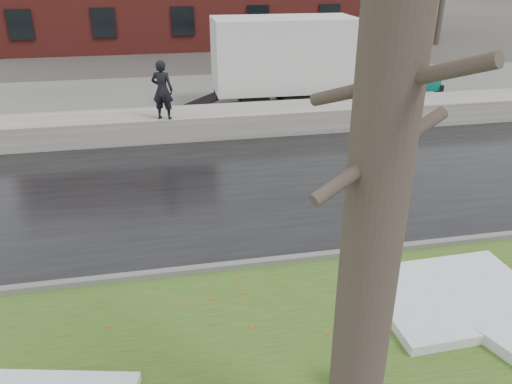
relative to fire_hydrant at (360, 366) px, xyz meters
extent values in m
plane|color=#47423D|center=(-0.23, 2.04, -0.44)|extent=(120.00, 120.00, 0.00)
cube|color=#2B4918|center=(-0.23, 0.79, -0.42)|extent=(60.00, 4.50, 0.04)
cube|color=black|center=(-0.23, 6.54, -0.42)|extent=(60.00, 7.00, 0.03)
cube|color=slate|center=(-0.23, 15.04, -0.42)|extent=(60.00, 9.00, 0.03)
cube|color=slate|center=(-0.23, 3.04, -0.37)|extent=(60.00, 0.15, 0.14)
cube|color=#ACA79D|center=(-0.23, 10.74, -0.06)|extent=(60.00, 1.60, 0.75)
cylinder|color=#9DA0A5|center=(0.00, 0.00, -0.08)|extent=(0.28, 0.28, 0.64)
ellipsoid|color=#B10E24|center=(0.00, 0.00, 0.24)|extent=(0.33, 0.33, 0.15)
cylinder|color=#B10E24|center=(0.00, 0.00, 0.33)|extent=(0.06, 0.06, 0.05)
cylinder|color=#B10E24|center=(-0.12, -0.06, -0.01)|extent=(0.12, 0.13, 0.10)
cylinder|color=#B10E24|center=(0.12, 0.05, -0.01)|extent=(0.12, 0.13, 0.10)
cylinder|color=#9DA0A5|center=(-0.05, 0.12, -0.01)|extent=(0.15, 0.13, 0.13)
cylinder|color=brown|center=(-0.42, -0.78, 3.02)|extent=(0.55, 0.55, 6.83)
cylinder|color=brown|center=(-0.42, -0.78, 3.70)|extent=(0.84, 1.58, 0.71)
cylinder|color=brown|center=(-0.42, -0.78, 3.11)|extent=(1.37, 0.61, 0.61)
cube|color=black|center=(3.54, 13.34, 0.16)|extent=(7.42, 1.07, 0.20)
cube|color=silver|center=(2.34, 13.37, 1.50)|extent=(5.04, 2.41, 2.50)
cube|color=#0C7263|center=(6.18, 13.29, 0.95)|extent=(2.17, 2.26, 1.57)
cube|color=#0C7263|center=(7.52, 13.26, 0.58)|extent=(1.15, 2.06, 0.83)
cube|color=black|center=(6.83, 13.28, 1.50)|extent=(0.11, 1.85, 0.83)
cube|color=black|center=(-0.71, 13.43, -0.14)|extent=(1.60, 1.14, 0.62)
cylinder|color=black|center=(6.85, 12.31, 0.07)|extent=(1.02, 0.30, 1.02)
cylinder|color=black|center=(6.89, 14.25, 0.07)|extent=(1.02, 0.30, 1.02)
cylinder|color=black|center=(2.60, 12.39, 0.07)|extent=(1.02, 0.30, 1.02)
cylinder|color=black|center=(2.64, 14.33, 0.07)|extent=(1.02, 0.30, 1.02)
cylinder|color=black|center=(1.12, 12.42, 0.07)|extent=(1.02, 0.30, 1.02)
cylinder|color=black|center=(1.16, 14.36, 0.07)|extent=(1.02, 0.30, 1.02)
imported|color=black|center=(-2.05, 10.14, 1.16)|extent=(0.72, 0.59, 1.70)
cube|color=silver|center=(2.21, 1.42, -0.32)|extent=(2.65, 2.06, 0.16)
camera|label=1|loc=(-2.18, -4.34, 4.57)|focal=35.00mm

